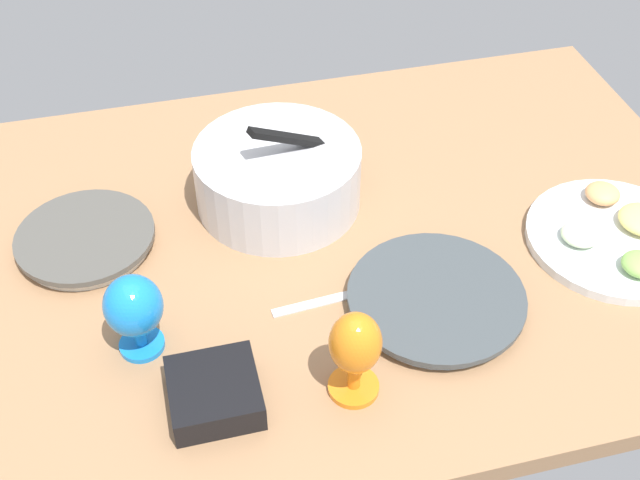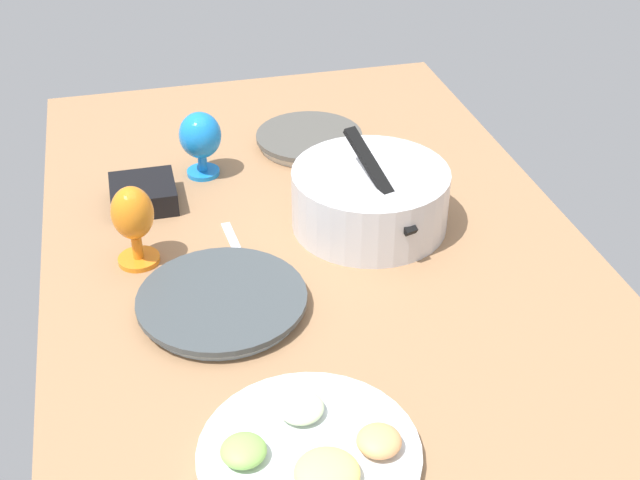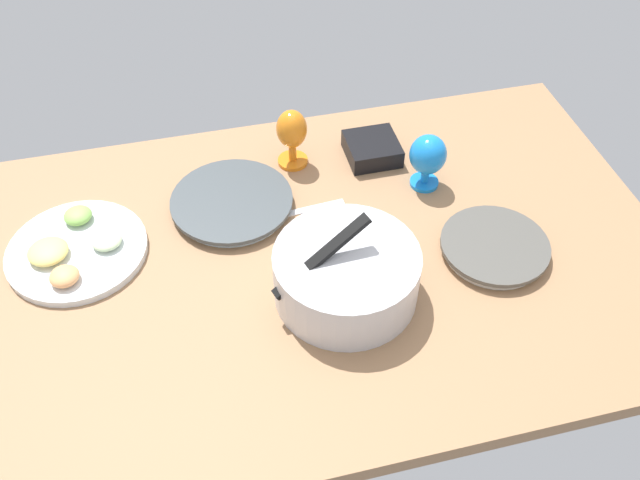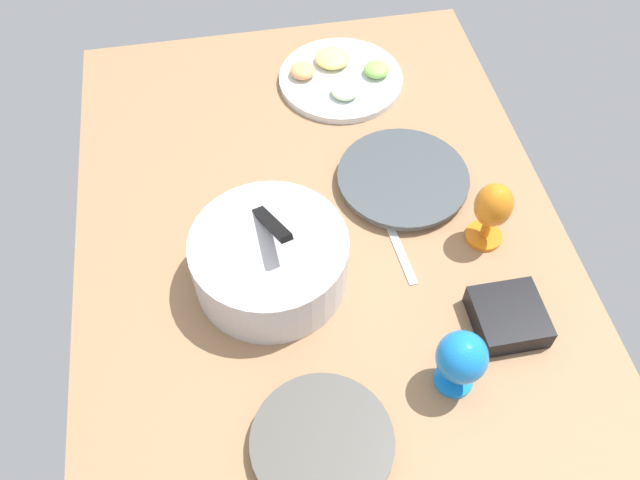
# 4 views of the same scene
# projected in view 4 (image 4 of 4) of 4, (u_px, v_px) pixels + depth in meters

# --- Properties ---
(ground_plane) EXTENTS (1.60, 1.04, 0.04)m
(ground_plane) POSITION_uv_depth(u_px,v_px,m) (328.00, 266.00, 1.38)
(ground_plane) COLOR #99704C
(dinner_plate_left) EXTENTS (0.25, 0.25, 0.03)m
(dinner_plate_left) POSITION_uv_depth(u_px,v_px,m) (322.00, 443.00, 1.13)
(dinner_plate_left) COLOR silver
(dinner_plate_left) RESTS_ON ground_plane
(dinner_plate_right) EXTENTS (0.30, 0.30, 0.03)m
(dinner_plate_right) POSITION_uv_depth(u_px,v_px,m) (403.00, 179.00, 1.48)
(dinner_plate_right) COLOR silver
(dinner_plate_right) RESTS_ON ground_plane
(mixing_bowl) EXTENTS (0.32, 0.31, 0.20)m
(mixing_bowl) POSITION_uv_depth(u_px,v_px,m) (270.00, 259.00, 1.29)
(mixing_bowl) COLOR silver
(mixing_bowl) RESTS_ON ground_plane
(fruit_platter) EXTENTS (0.32, 0.32, 0.05)m
(fruit_platter) POSITION_uv_depth(u_px,v_px,m) (340.00, 77.00, 1.69)
(fruit_platter) COLOR silver
(fruit_platter) RESTS_ON ground_plane
(hurricane_glass_blue) EXTENTS (0.09, 0.09, 0.15)m
(hurricane_glass_blue) POSITION_uv_depth(u_px,v_px,m) (461.00, 359.00, 1.14)
(hurricane_glass_blue) COLOR #197FDE
(hurricane_glass_blue) RESTS_ON ground_plane
(hurricane_glass_orange) EXTENTS (0.08, 0.08, 0.16)m
(hurricane_glass_orange) POSITION_uv_depth(u_px,v_px,m) (493.00, 209.00, 1.33)
(hurricane_glass_orange) COLOR orange
(hurricane_glass_orange) RESTS_ON ground_plane
(square_bowl_black) EXTENTS (0.13, 0.13, 0.05)m
(square_bowl_black) POSITION_uv_depth(u_px,v_px,m) (508.00, 316.00, 1.26)
(square_bowl_black) COLOR black
(square_bowl_black) RESTS_ON ground_plane
(fork_by_right_plate) EXTENTS (0.18, 0.03, 0.01)m
(fork_by_right_plate) POSITION_uv_depth(u_px,v_px,m) (399.00, 249.00, 1.38)
(fork_by_right_plate) COLOR silver
(fork_by_right_plate) RESTS_ON ground_plane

